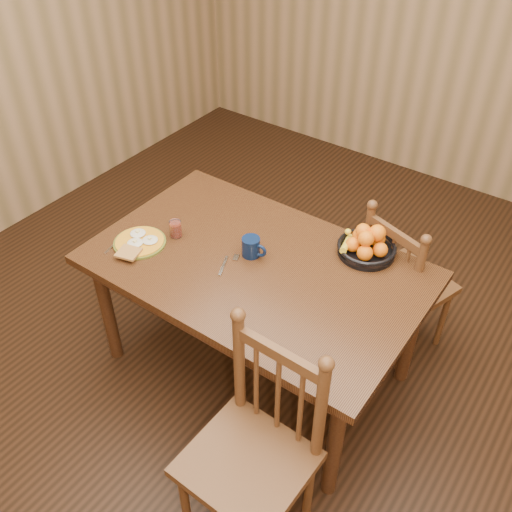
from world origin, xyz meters
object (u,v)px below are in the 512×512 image
Objects in this scene: dining_table at (256,277)px; breakfast_plate at (139,242)px; fruit_bowl at (367,244)px; chair_far at (402,284)px; coffee_mug at (252,247)px; chair_near at (254,453)px.

dining_table is 5.36× the size of breakfast_plate.
fruit_bowl is (0.39, 0.38, 0.14)m from dining_table.
fruit_bowl reaches higher than breakfast_plate.
breakfast_plate is 1.13m from fruit_bowl.
fruit_bowl is (0.96, 0.60, 0.04)m from breakfast_plate.
coffee_mug is at bearing 62.10° from chair_far.
fruit_bowl is (0.45, 0.34, 0.00)m from coffee_mug.
chair_far reaches higher than breakfast_plate.
chair_near is at bearing -24.58° from breakfast_plate.
chair_far reaches higher than dining_table.
fruit_bowl is at bearing 76.15° from chair_far.
chair_near is 3.54× the size of fruit_bowl.
breakfast_plate is at bearing -159.00° from dining_table.
chair_far is at bearing 36.89° from breakfast_plate.
coffee_mug is (-0.55, 0.74, 0.30)m from chair_near.
chair_far is at bearing 43.75° from coffee_mug.
fruit_bowl is at bearing 96.65° from chair_near.
chair_near is (-0.05, -1.31, 0.05)m from chair_far.
chair_far is 0.89m from coffee_mug.
chair_near reaches higher than chair_far.
chair_far is 1.31m from chair_near.
chair_far is (0.54, 0.61, -0.21)m from dining_table.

